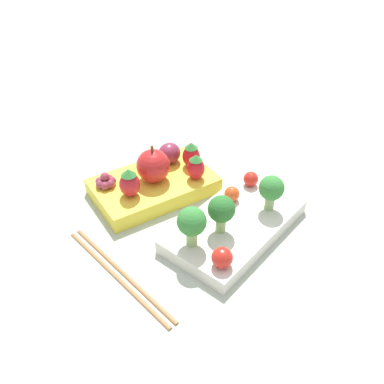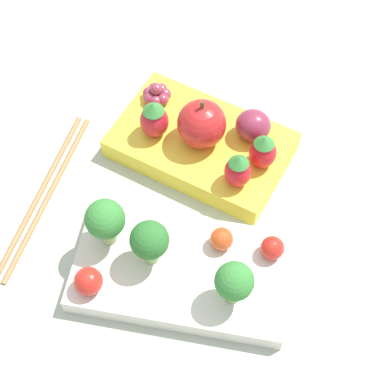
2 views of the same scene
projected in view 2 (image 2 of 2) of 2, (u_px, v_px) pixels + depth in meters
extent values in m
plane|color=#ADB7A3|center=(192.00, 210.00, 0.66)|extent=(4.00, 4.00, 0.00)
cube|color=silver|center=(182.00, 272.00, 0.61)|extent=(0.22, 0.14, 0.02)
cube|color=yellow|center=(201.00, 145.00, 0.69)|extent=(0.20, 0.14, 0.03)
cylinder|color=#93B770|center=(108.00, 233.00, 0.61)|extent=(0.01, 0.01, 0.02)
sphere|color=#388438|center=(105.00, 219.00, 0.59)|extent=(0.04, 0.04, 0.04)
cylinder|color=#93B770|center=(233.00, 293.00, 0.58)|extent=(0.01, 0.01, 0.02)
sphere|color=#388438|center=(234.00, 281.00, 0.56)|extent=(0.04, 0.04, 0.04)
cylinder|color=#93B770|center=(151.00, 253.00, 0.60)|extent=(0.01, 0.01, 0.02)
sphere|color=#2D702D|center=(149.00, 240.00, 0.58)|extent=(0.04, 0.04, 0.04)
sphere|color=#DB4C1E|center=(222.00, 239.00, 0.61)|extent=(0.02, 0.02, 0.02)
sphere|color=red|center=(88.00, 281.00, 0.58)|extent=(0.03, 0.03, 0.03)
sphere|color=red|center=(272.00, 248.00, 0.60)|extent=(0.02, 0.02, 0.02)
sphere|color=red|center=(202.00, 124.00, 0.66)|extent=(0.05, 0.05, 0.05)
cylinder|color=brown|center=(202.00, 106.00, 0.63)|extent=(0.00, 0.00, 0.01)
ellipsoid|color=red|center=(154.00, 121.00, 0.67)|extent=(0.03, 0.03, 0.04)
cone|color=#388438|center=(153.00, 108.00, 0.65)|extent=(0.02, 0.02, 0.01)
ellipsoid|color=red|center=(263.00, 153.00, 0.65)|extent=(0.03, 0.03, 0.04)
cone|color=#388438|center=(265.00, 141.00, 0.63)|extent=(0.02, 0.02, 0.01)
ellipsoid|color=red|center=(238.00, 172.00, 0.64)|extent=(0.03, 0.03, 0.04)
cone|color=#388438|center=(239.00, 160.00, 0.62)|extent=(0.02, 0.02, 0.01)
ellipsoid|color=#892D47|center=(253.00, 125.00, 0.67)|extent=(0.04, 0.03, 0.03)
sphere|color=#93384C|center=(149.00, 93.00, 0.70)|extent=(0.01, 0.01, 0.01)
sphere|color=#93384C|center=(150.00, 98.00, 0.70)|extent=(0.01, 0.01, 0.01)
sphere|color=#93384C|center=(156.00, 101.00, 0.70)|extent=(0.01, 0.01, 0.01)
sphere|color=#93384C|center=(163.00, 99.00, 0.70)|extent=(0.01, 0.01, 0.01)
sphere|color=#93384C|center=(165.00, 94.00, 0.70)|extent=(0.01, 0.01, 0.01)
sphere|color=#93384C|center=(161.00, 89.00, 0.71)|extent=(0.01, 0.01, 0.01)
sphere|color=#93384C|center=(154.00, 89.00, 0.71)|extent=(0.01, 0.01, 0.01)
sphere|color=#93384C|center=(156.00, 89.00, 0.70)|extent=(0.01, 0.01, 0.01)
cylinder|color=#A37547|center=(39.00, 192.00, 0.67)|extent=(0.01, 0.21, 0.01)
cylinder|color=#A37547|center=(48.00, 195.00, 0.67)|extent=(0.01, 0.21, 0.01)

